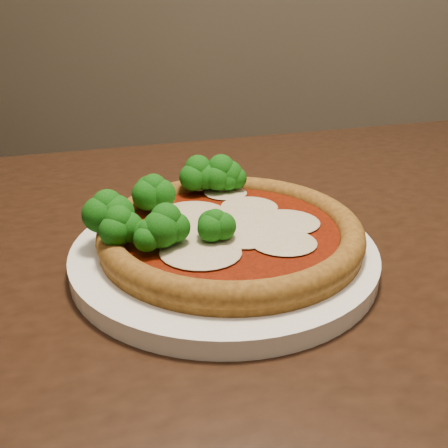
# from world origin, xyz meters

# --- Properties ---
(dining_table) EXTENTS (1.47, 1.24, 0.75)m
(dining_table) POSITION_xyz_m (-0.18, -0.04, 0.65)
(dining_table) COLOR black
(dining_table) RESTS_ON floor
(plate) EXTENTS (0.29, 0.29, 0.02)m
(plate) POSITION_xyz_m (-0.22, -0.07, 0.76)
(plate) COLOR white
(plate) RESTS_ON dining_table
(pizza) EXTENTS (0.26, 0.26, 0.06)m
(pizza) POSITION_xyz_m (-0.23, -0.06, 0.79)
(pizza) COLOR brown
(pizza) RESTS_ON plate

